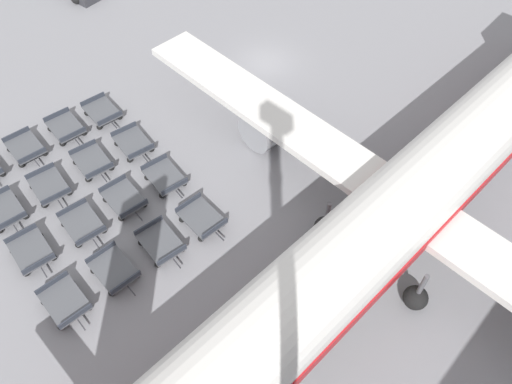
# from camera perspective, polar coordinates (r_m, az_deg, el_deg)

# --- Properties ---
(ground_plane) EXTENTS (500.00, 500.00, 0.00)m
(ground_plane) POSITION_cam_1_polar(r_m,az_deg,el_deg) (37.86, 1.05, 14.52)
(ground_plane) COLOR gray
(airplane) EXTENTS (38.42, 48.23, 14.59)m
(airplane) POSITION_cam_1_polar(r_m,az_deg,el_deg) (26.22, 18.71, 0.82)
(airplane) COLOR white
(airplane) RESTS_ON ground_plane
(baggage_dolly_row_near_col_b) EXTENTS (3.23, 2.04, 0.92)m
(baggage_dolly_row_near_col_b) POSITION_cam_1_polar(r_m,az_deg,el_deg) (31.01, -26.82, -1.91)
(baggage_dolly_row_near_col_b) COLOR #515459
(baggage_dolly_row_near_col_b) RESTS_ON ground_plane
(baggage_dolly_row_near_col_c) EXTENTS (3.24, 2.07, 0.92)m
(baggage_dolly_row_near_col_c) POSITION_cam_1_polar(r_m,az_deg,el_deg) (28.72, -24.30, -6.19)
(baggage_dolly_row_near_col_c) COLOR #515459
(baggage_dolly_row_near_col_c) RESTS_ON ground_plane
(baggage_dolly_row_near_col_d) EXTENTS (3.20, 1.98, 0.92)m
(baggage_dolly_row_near_col_d) POSITION_cam_1_polar(r_m,az_deg,el_deg) (26.50, -20.99, -11.63)
(baggage_dolly_row_near_col_d) COLOR #515459
(baggage_dolly_row_near_col_d) RESTS_ON ground_plane
(baggage_dolly_row_mid_a_col_a) EXTENTS (3.22, 2.02, 0.92)m
(baggage_dolly_row_mid_a_col_a) POSITION_cam_1_polar(r_m,az_deg,el_deg) (33.88, -24.85, 4.59)
(baggage_dolly_row_mid_a_col_a) COLOR #515459
(baggage_dolly_row_mid_a_col_a) RESTS_ON ground_plane
(baggage_dolly_row_mid_a_col_b) EXTENTS (3.25, 2.12, 0.92)m
(baggage_dolly_row_mid_a_col_b) POSITION_cam_1_polar(r_m,az_deg,el_deg) (31.13, -22.55, 0.60)
(baggage_dolly_row_mid_a_col_b) COLOR #515459
(baggage_dolly_row_mid_a_col_b) RESTS_ON ground_plane
(baggage_dolly_row_mid_a_col_c) EXTENTS (3.24, 2.07, 0.92)m
(baggage_dolly_row_mid_a_col_c) POSITION_cam_1_polar(r_m,az_deg,el_deg) (28.75, -19.22, -3.49)
(baggage_dolly_row_mid_a_col_c) COLOR #515459
(baggage_dolly_row_mid_a_col_c) RESTS_ON ground_plane
(baggage_dolly_row_mid_a_col_d) EXTENTS (3.20, 1.97, 0.92)m
(baggage_dolly_row_mid_a_col_d) POSITION_cam_1_polar(r_m,az_deg,el_deg) (26.64, -15.92, -8.54)
(baggage_dolly_row_mid_a_col_d) COLOR #515459
(baggage_dolly_row_mid_a_col_d) RESTS_ON ground_plane
(baggage_dolly_row_mid_b_col_a) EXTENTS (3.23, 2.05, 0.92)m
(baggage_dolly_row_mid_b_col_a) POSITION_cam_1_polar(r_m,az_deg,el_deg) (34.24, -20.92, 6.89)
(baggage_dolly_row_mid_b_col_a) COLOR #515459
(baggage_dolly_row_mid_b_col_a) RESTS_ON ground_plane
(baggage_dolly_row_mid_b_col_b) EXTENTS (3.25, 2.12, 0.92)m
(baggage_dolly_row_mid_b_col_b) POSITION_cam_1_polar(r_m,az_deg,el_deg) (31.57, -18.22, 3.31)
(baggage_dolly_row_mid_b_col_b) COLOR #515459
(baggage_dolly_row_mid_b_col_b) RESTS_ON ground_plane
(baggage_dolly_row_mid_b_col_c) EXTENTS (3.22, 2.03, 0.92)m
(baggage_dolly_row_mid_b_col_c) POSITION_cam_1_polar(r_m,az_deg,el_deg) (29.16, -14.85, -0.75)
(baggage_dolly_row_mid_b_col_c) COLOR #515459
(baggage_dolly_row_mid_b_col_c) RESTS_ON ground_plane
(baggage_dolly_row_mid_b_col_d) EXTENTS (3.24, 2.08, 0.92)m
(baggage_dolly_row_mid_b_col_d) POSITION_cam_1_polar(r_m,az_deg,el_deg) (26.96, -10.83, -5.72)
(baggage_dolly_row_mid_b_col_d) COLOR #515459
(baggage_dolly_row_mid_b_col_d) RESTS_ON ground_plane
(baggage_dolly_row_far_col_a) EXTENTS (3.23, 2.05, 0.92)m
(baggage_dolly_row_far_col_a) POSITION_cam_1_polar(r_m,az_deg,el_deg) (34.61, -17.17, 8.76)
(baggage_dolly_row_far_col_a) COLOR #515459
(baggage_dolly_row_far_col_a) RESTS_ON ground_plane
(baggage_dolly_row_far_col_b) EXTENTS (3.25, 2.16, 0.92)m
(baggage_dolly_row_far_col_b) POSITION_cam_1_polar(r_m,az_deg,el_deg) (31.97, -13.85, 5.45)
(baggage_dolly_row_far_col_b) COLOR #515459
(baggage_dolly_row_far_col_b) RESTS_ON ground_plane
(baggage_dolly_row_far_col_c) EXTENTS (3.24, 2.12, 0.92)m
(baggage_dolly_row_far_col_c) POSITION_cam_1_polar(r_m,az_deg,el_deg) (29.68, -10.38, 1.69)
(baggage_dolly_row_far_col_c) COLOR #515459
(baggage_dolly_row_far_col_c) RESTS_ON ground_plane
(baggage_dolly_row_far_col_d) EXTENTS (3.20, 1.98, 0.92)m
(baggage_dolly_row_far_col_d) POSITION_cam_1_polar(r_m,az_deg,el_deg) (27.54, -6.22, -3.00)
(baggage_dolly_row_far_col_d) COLOR #515459
(baggage_dolly_row_far_col_d) RESTS_ON ground_plane
(stand_guidance_stripe) EXTENTS (1.11, 21.56, 0.01)m
(stand_guidance_stripe) POSITION_cam_1_polar(r_m,az_deg,el_deg) (24.19, 3.84, -19.03)
(stand_guidance_stripe) COLOR yellow
(stand_guidance_stripe) RESTS_ON ground_plane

